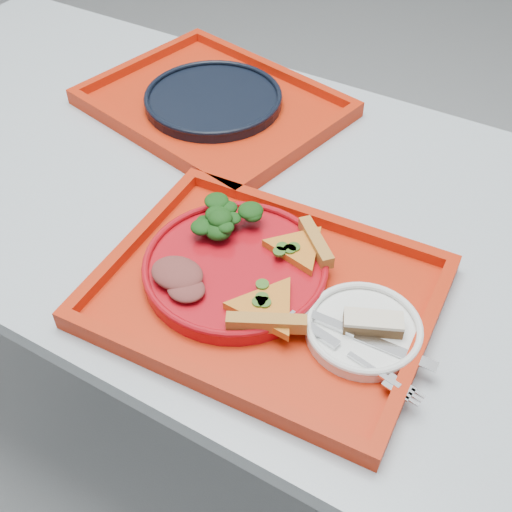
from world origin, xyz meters
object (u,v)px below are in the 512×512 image
at_px(dessert_bar, 373,323).
at_px(dinner_plate, 236,269).
at_px(tray_main, 266,295).
at_px(navy_plate, 213,101).
at_px(tray_far, 214,107).

bearing_deg(dessert_bar, dinner_plate, 154.34).
xyz_separation_m(tray_main, dessert_bar, (0.15, 0.00, 0.03)).
relative_size(dinner_plate, dessert_bar, 3.20).
distance_m(dinner_plate, navy_plate, 0.45).
bearing_deg(tray_main, dinner_plate, 166.51).
bearing_deg(dinner_plate, dessert_bar, -1.47).
distance_m(dinner_plate, dessert_bar, 0.21).
bearing_deg(navy_plate, dessert_bar, -37.14).
bearing_deg(tray_far, dinner_plate, -40.86).
xyz_separation_m(navy_plate, dessert_bar, (0.48, -0.36, 0.02)).
relative_size(tray_main, tray_far, 1.00).
distance_m(tray_main, dessert_bar, 0.16).
xyz_separation_m(tray_main, dinner_plate, (-0.05, 0.01, 0.02)).
height_order(tray_main, navy_plate, navy_plate).
bearing_deg(tray_far, navy_plate, -63.81).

